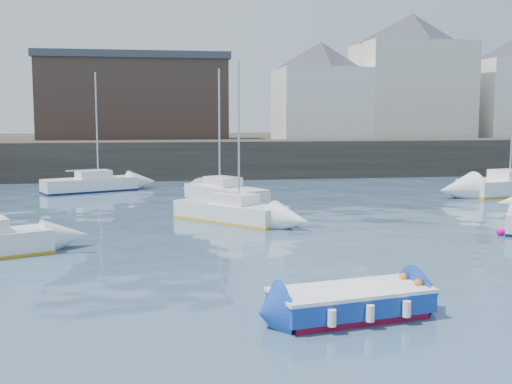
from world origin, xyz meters
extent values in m
plane|color=#2D4760|center=(0.00, 0.00, 0.00)|extent=(220.00, 220.00, 0.00)
cube|color=#28231E|center=(0.00, 35.00, 1.50)|extent=(90.00, 5.00, 3.00)
cube|color=#28231E|center=(0.00, 53.00, 1.40)|extent=(90.00, 32.00, 2.80)
cube|color=beige|center=(20.00, 42.00, 7.30)|extent=(10.00, 8.00, 9.00)
pyramid|color=#3A3D44|center=(20.00, 42.00, 13.20)|extent=(13.36, 13.36, 2.80)
cube|color=white|center=(11.00, 41.50, 6.05)|extent=(8.00, 7.00, 6.50)
pyramid|color=#3A3D44|center=(11.00, 41.50, 10.53)|extent=(11.14, 11.14, 2.45)
cube|color=#3D2D26|center=(-6.00, 43.00, 6.30)|extent=(16.00, 10.00, 7.00)
cube|color=#3A3D44|center=(-6.00, 43.00, 10.10)|extent=(16.40, 10.40, 0.60)
cube|color=maroon|center=(0.03, -2.00, 0.09)|extent=(3.76, 2.10, 0.18)
cube|color=#153DA6|center=(0.03, -2.00, 0.42)|extent=(4.10, 2.35, 0.49)
cube|color=white|center=(0.03, -2.00, 0.71)|extent=(4.19, 2.40, 0.09)
cube|color=white|center=(0.03, -2.00, 0.50)|extent=(3.25, 1.72, 0.44)
cube|color=#C0B781|center=(0.03, -2.00, 0.61)|extent=(0.49, 1.19, 0.07)
cylinder|color=white|center=(-1.12, -1.28, 0.39)|extent=(0.20, 0.20, 0.39)
cylinder|color=white|center=(-0.77, -3.10, 0.39)|extent=(0.20, 0.20, 0.39)
cylinder|color=white|center=(-0.15, -1.09, 0.39)|extent=(0.20, 0.20, 0.39)
cylinder|color=white|center=(0.20, -2.91, 0.39)|extent=(0.20, 0.20, 0.39)
cylinder|color=white|center=(0.83, -0.90, 0.39)|extent=(0.20, 0.20, 0.39)
cylinder|color=white|center=(1.18, -2.72, 0.39)|extent=(0.20, 0.20, 0.39)
cube|color=white|center=(-1.07, 13.10, 0.43)|extent=(5.18, 5.54, 0.86)
cube|color=gold|center=(-1.07, 13.10, 0.06)|extent=(5.23, 5.60, 0.12)
cube|color=white|center=(-0.88, 12.88, 1.10)|extent=(2.37, 2.42, 0.48)
cylinder|color=silver|center=(-0.69, 12.66, 4.17)|extent=(0.10, 0.10, 6.62)
cube|color=white|center=(-0.51, 19.51, 0.48)|extent=(4.46, 5.98, 0.95)
cube|color=#1E52AE|center=(-0.51, 19.51, 0.06)|extent=(4.51, 6.04, 0.13)
cube|color=white|center=(-0.65, 19.77, 1.22)|extent=(2.21, 2.46, 0.53)
cylinder|color=silver|center=(-0.80, 20.02, 4.30)|extent=(0.11, 0.11, 6.69)
cube|color=white|center=(-8.72, 26.55, 0.45)|extent=(6.28, 4.19, 0.90)
cube|color=#09163D|center=(-8.72, 26.55, 0.06)|extent=(6.34, 4.23, 0.12)
cube|color=white|center=(-8.44, 26.67, 1.15)|extent=(2.51, 2.17, 0.50)
cylinder|color=silver|center=(-8.17, 26.79, 4.36)|extent=(0.10, 0.10, 6.91)
sphere|color=#EA088E|center=(-9.02, 7.53, 0.00)|extent=(0.43, 0.43, 0.43)
sphere|color=#EA088E|center=(9.63, 7.60, 0.00)|extent=(0.36, 0.36, 0.36)
sphere|color=#EA088E|center=(-3.16, 15.67, 0.00)|extent=(0.46, 0.46, 0.46)
camera|label=1|loc=(-4.80, -16.73, 4.93)|focal=45.00mm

